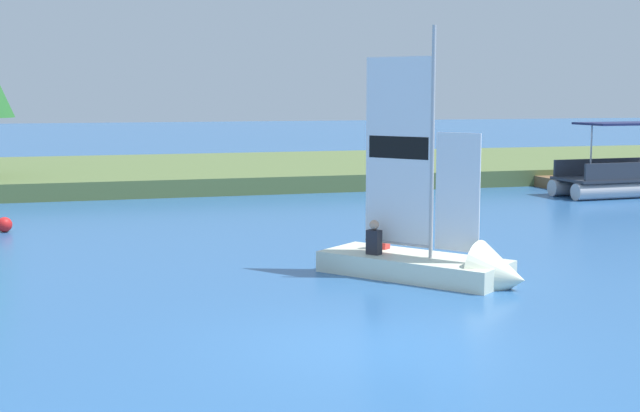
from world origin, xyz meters
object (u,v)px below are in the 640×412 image
object	(u,v)px
sailboat	(445,263)
pontoon_boat	(629,178)
channel_buoy	(4,225)
wooden_dock	(579,185)

from	to	relation	value
sailboat	pontoon_boat	world-z (taller)	sailboat
sailboat	channel_buoy	world-z (taller)	sailboat
wooden_dock	sailboat	distance (m)	18.08
channel_buoy	pontoon_boat	bearing A→B (deg)	7.25
pontoon_boat	channel_buoy	bearing A→B (deg)	-175.76
pontoon_boat	channel_buoy	world-z (taller)	pontoon_boat
sailboat	channel_buoy	size ratio (longest dim) A/B	13.52
pontoon_boat	channel_buoy	size ratio (longest dim) A/B	13.80
sailboat	pontoon_boat	bearing A→B (deg)	94.64
pontoon_boat	sailboat	bearing A→B (deg)	-139.76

